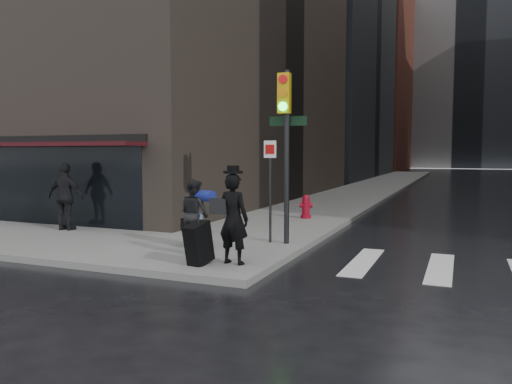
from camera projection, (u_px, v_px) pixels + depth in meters
ground at (201, 258)px, 11.40m from camera, size 140.00×140.00×0.00m
sidewalk_left at (380, 185)px, 36.26m from camera, size 4.00×50.00×0.15m
bldg_left_mid at (268, 7)px, 50.02m from camera, size 22.00×24.00×34.00m
bldg_left_far at (328, 80)px, 72.44m from camera, size 22.00×20.00×26.00m
bldg_distant at (469, 68)px, 79.71m from camera, size 40.00×12.00×32.00m
storefront at (34, 171)px, 15.67m from camera, size 8.40×1.11×2.83m
man_overcoat at (226, 222)px, 10.03m from camera, size 1.16×0.99×2.03m
man_jeans at (195, 213)px, 11.80m from camera, size 1.11×0.96×1.62m
man_greycoat at (66, 196)px, 14.46m from camera, size 1.20×0.60×1.96m
traffic_light at (284, 133)px, 12.09m from camera, size 1.06×0.48×4.24m
fire_hydrant at (306, 208)px, 17.13m from camera, size 0.47×0.36×0.81m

